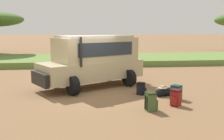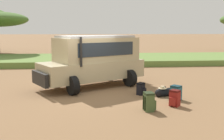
% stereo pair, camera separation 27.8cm
% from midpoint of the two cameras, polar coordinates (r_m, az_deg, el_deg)
% --- Properties ---
extents(ground_plane, '(320.00, 320.00, 0.00)m').
position_cam_midpoint_polar(ground_plane, '(11.36, -4.17, -5.04)').
color(ground_plane, olive).
extents(grass_bank, '(120.00, 7.00, 0.44)m').
position_cam_midpoint_polar(grass_bank, '(22.29, -4.73, 2.30)').
color(grass_bank, olive).
rests_on(grass_bank, ground_plane).
extents(safari_vehicle, '(5.30, 4.07, 2.44)m').
position_cam_midpoint_polar(safari_vehicle, '(12.52, -3.28, 2.26)').
color(safari_vehicle, tan).
rests_on(safari_vehicle, ground_plane).
extents(backpack_beside_front_wheel, '(0.50, 0.50, 0.56)m').
position_cam_midpoint_polar(backpack_beside_front_wheel, '(10.55, 14.44, -4.85)').
color(backpack_beside_front_wheel, '#235B6B').
rests_on(backpack_beside_front_wheel, ground_plane).
extents(backpack_cluster_center, '(0.44, 0.44, 0.51)m').
position_cam_midpoint_polar(backpack_cluster_center, '(11.10, 7.05, -4.12)').
color(backpack_cluster_center, black).
rests_on(backpack_cluster_center, ground_plane).
extents(backpack_near_rear_wheel, '(0.45, 0.45, 0.59)m').
position_cam_midpoint_polar(backpack_near_rear_wheel, '(9.68, 14.28, -5.99)').
color(backpack_near_rear_wheel, maroon).
rests_on(backpack_near_rear_wheel, ground_plane).
extents(backpack_outermost, '(0.42, 0.41, 0.64)m').
position_cam_midpoint_polar(backpack_outermost, '(8.94, 8.95, -6.88)').
color(backpack_outermost, '#42562D').
rests_on(backpack_outermost, ground_plane).
extents(duffel_bag_low_black_case, '(0.82, 0.52, 0.43)m').
position_cam_midpoint_polar(duffel_bag_low_black_case, '(11.03, 11.98, -4.72)').
color(duffel_bag_low_black_case, black).
rests_on(duffel_bag_low_black_case, ground_plane).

